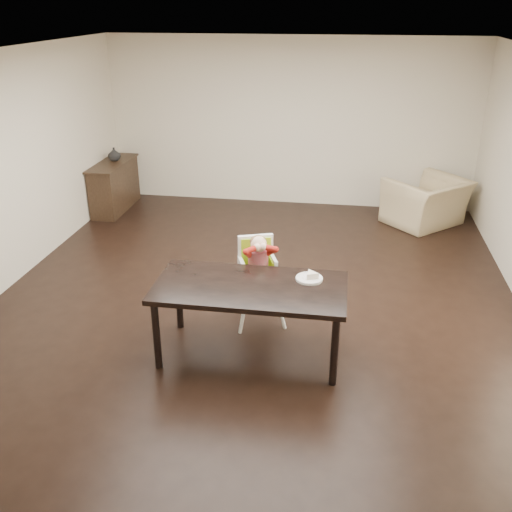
# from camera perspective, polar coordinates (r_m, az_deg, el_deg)

# --- Properties ---
(ground) EXTENTS (7.00, 7.00, 0.00)m
(ground) POSITION_cam_1_polar(r_m,az_deg,el_deg) (6.69, -0.04, -4.22)
(ground) COLOR black
(ground) RESTS_ON ground
(room_walls) EXTENTS (6.02, 7.02, 2.71)m
(room_walls) POSITION_cam_1_polar(r_m,az_deg,el_deg) (6.02, -0.05, 11.48)
(room_walls) COLOR beige
(room_walls) RESTS_ON ground
(dining_table) EXTENTS (1.80, 0.90, 0.75)m
(dining_table) POSITION_cam_1_polar(r_m,az_deg,el_deg) (5.37, -0.58, -3.70)
(dining_table) COLOR black
(dining_table) RESTS_ON ground
(high_chair) EXTENTS (0.53, 0.53, 0.99)m
(high_chair) POSITION_cam_1_polar(r_m,az_deg,el_deg) (5.96, 0.18, -0.46)
(high_chair) COLOR white
(high_chair) RESTS_ON ground
(plate) EXTENTS (0.27, 0.27, 0.07)m
(plate) POSITION_cam_1_polar(r_m,az_deg,el_deg) (5.46, 5.42, -2.12)
(plate) COLOR white
(plate) RESTS_ON dining_table
(armchair) EXTENTS (1.29, 1.26, 0.96)m
(armchair) POSITION_cam_1_polar(r_m,az_deg,el_deg) (9.11, 16.75, 5.92)
(armchair) COLOR tan
(armchair) RESTS_ON ground
(sideboard) EXTENTS (0.44, 1.26, 0.79)m
(sideboard) POSITION_cam_1_polar(r_m,az_deg,el_deg) (9.69, -13.97, 6.82)
(sideboard) COLOR black
(sideboard) RESTS_ON ground
(vase) EXTENTS (0.23, 0.24, 0.20)m
(vase) POSITION_cam_1_polar(r_m,az_deg,el_deg) (9.67, -14.00, 9.83)
(vase) COLOR #99999E
(vase) RESTS_ON sideboard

